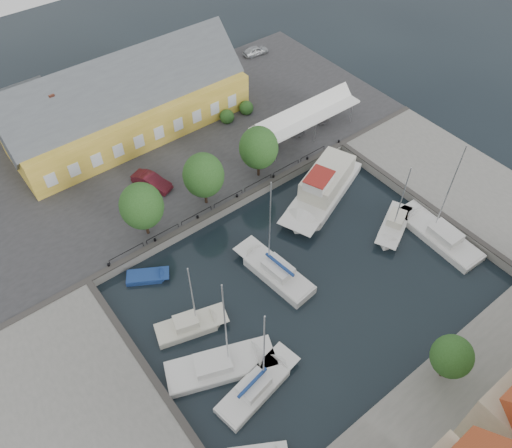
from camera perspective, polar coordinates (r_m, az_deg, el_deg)
The scene contains 18 objects.
ground at distance 48.27m, azimuth 4.38°, elevation -5.38°, with size 140.00×140.00×0.00m, color black.
north_quay at distance 61.32m, azimuth -9.89°, elevation 8.74°, with size 56.00×26.00×1.00m, color #2D2D30.
west_quay at distance 42.39m, azimuth -18.44°, elevation -21.28°, with size 12.00×24.00×1.00m, color slate.
east_quay at distance 59.99m, azimuth 21.88°, elevation 4.44°, with size 12.00×24.00×1.00m, color slate.
quay_edge_fittings at distance 49.67m, azimuth 0.90°, elevation -1.17°, with size 56.00×24.72×0.40m.
warehouse at distance 62.22m, azimuth -15.05°, elevation 12.92°, with size 28.56×14.00×9.55m.
tent_canopy at distance 60.26m, azimuth 5.71°, elevation 12.29°, with size 14.00×4.00×2.83m.
quay_trees at distance 50.33m, azimuth -6.02°, elevation 5.56°, with size 18.20×4.20×6.30m.
car_silver at distance 76.79m, azimuth -0.05°, elevation 19.22°, with size 1.55×3.85×1.31m, color #AFB3B7.
car_red at distance 55.14m, azimuth -11.85°, elevation 4.79°, with size 1.60×4.58×1.51m, color #52121D.
center_sailboat at distance 47.59m, azimuth 2.20°, elevation -5.59°, with size 3.51×9.02×12.13m.
trawler at distance 54.74m, azimuth 7.73°, elevation 4.05°, with size 13.53×8.42×5.00m.
east_boat_b at distance 53.39m, azimuth 15.48°, elevation -0.23°, with size 6.94×4.87×9.43m.
east_boat_c at distance 53.76m, azimuth 20.26°, elevation -1.45°, with size 3.34×9.68×12.03m.
west_boat_b at distance 44.85m, azimuth -7.56°, elevation -11.55°, with size 6.65×3.87×9.00m.
west_boat_c at distance 42.80m, azimuth -4.38°, elevation -16.00°, with size 9.46×5.99×12.21m.
west_boat_d at distance 41.94m, azimuth 0.06°, elevation -18.20°, with size 8.14×3.67×10.65m.
launch_nw at distance 48.70m, azimuth -12.32°, elevation -5.97°, with size 4.27×3.44×0.88m.
Camera 1 is at (-20.47, -20.43, 38.65)m, focal length 35.00 mm.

